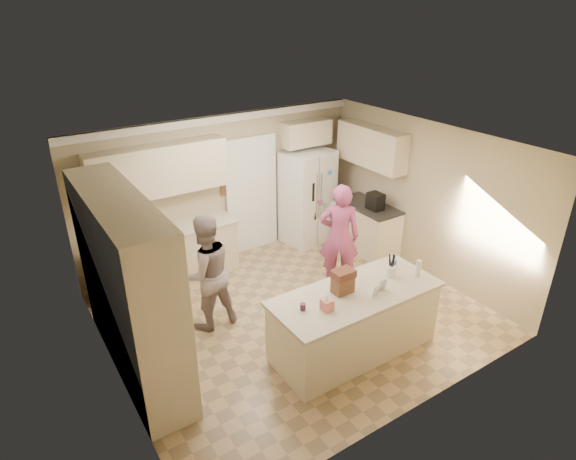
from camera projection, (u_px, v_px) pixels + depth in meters
floor at (295, 315)px, 7.30m from camera, size 5.20×4.60×0.02m
ceiling at (296, 146)px, 6.16m from camera, size 5.20×4.60×0.02m
wall_back at (223, 188)px, 8.47m from camera, size 5.20×0.02×2.60m
wall_front at (420, 321)px, 4.98m from camera, size 5.20×0.02×2.60m
wall_left at (105, 294)px, 5.44m from camera, size 0.02×4.60×2.60m
wall_right at (425, 199)px, 8.01m from camera, size 0.02×4.60×2.60m
crown_back at (219, 119)px, 7.90m from camera, size 5.20×0.08×0.12m
pantry_bank at (128, 287)px, 5.80m from camera, size 0.60×2.60×2.35m
back_base_cab at (172, 255)px, 8.04m from camera, size 2.20×0.60×0.88m
back_countertop at (169, 231)px, 7.84m from camera, size 2.24×0.63×0.04m
back_upper_cab at (159, 170)px, 7.50m from camera, size 2.20×0.35×0.80m
doorway_opening at (251, 196)px, 8.83m from camera, size 0.90×0.06×2.10m
doorway_casing at (252, 196)px, 8.80m from camera, size 1.02×0.03×2.22m
wall_frame_upper at (224, 175)px, 8.34m from camera, size 0.15×0.02×0.20m
wall_frame_lower at (225, 190)px, 8.46m from camera, size 0.15×0.02×0.20m
refrigerator at (307, 197)px, 9.18m from camera, size 1.00×0.83×1.80m
fridge_seam at (318, 203)px, 8.91m from camera, size 0.02×0.02×1.78m
fridge_dispenser at (309, 193)px, 8.69m from camera, size 0.22×0.03×0.35m
fridge_handle_l at (317, 196)px, 8.81m from camera, size 0.02×0.02×0.85m
fridge_handle_r at (321, 195)px, 8.86m from camera, size 0.02×0.02×0.85m
over_fridge_cab at (306, 133)px, 8.80m from camera, size 0.95×0.35×0.45m
right_base_cab at (367, 229)px, 8.99m from camera, size 0.60×1.20×0.88m
right_countertop at (369, 206)px, 8.78m from camera, size 0.63×1.24×0.04m
right_upper_cab at (371, 146)px, 8.55m from camera, size 0.35×1.50×0.70m
coffee_maker at (375, 201)px, 8.54m from camera, size 0.22×0.28×0.30m
island_base at (354, 323)px, 6.37m from camera, size 2.20×0.90×0.88m
island_top at (356, 294)px, 6.17m from camera, size 2.28×0.96×0.05m
utensil_crock at (391, 271)px, 6.48m from camera, size 0.13×0.13×0.15m
tissue_box at (327, 305)px, 5.78m from camera, size 0.13×0.13×0.14m
tissue_plume at (327, 297)px, 5.73m from camera, size 0.08×0.08×0.08m
dollhouse_body at (343, 285)px, 6.11m from camera, size 0.26×0.18×0.22m
dollhouse_roof at (343, 274)px, 6.04m from camera, size 0.28×0.20×0.10m
jam_jar at (303, 307)px, 5.78m from camera, size 0.07×0.07×0.09m
greeting_card_a at (376, 290)px, 6.05m from camera, size 0.12×0.06×0.16m
greeting_card_b at (382, 285)px, 6.16m from camera, size 0.12×0.05×0.16m
water_bottle at (418, 268)px, 6.46m from camera, size 0.07×0.07×0.24m
shaker_salt at (391, 264)px, 6.71m from camera, size 0.05×0.05×0.09m
shaker_pepper at (395, 263)px, 6.74m from camera, size 0.05×0.05×0.09m
teen_boy at (206, 273)px, 6.71m from camera, size 0.86×0.68×1.73m
teen_girl at (339, 236)px, 7.70m from camera, size 0.77×0.72×1.77m
fridge_magnets at (319, 203)px, 8.90m from camera, size 0.76×0.02×1.44m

